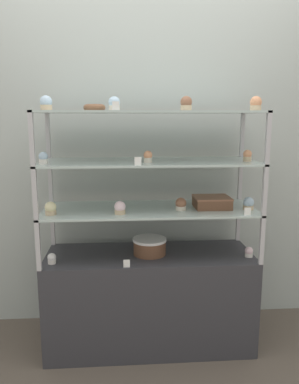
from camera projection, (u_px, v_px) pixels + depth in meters
name	position (u px, v px, depth m)	size (l,w,h in m)	color
ground_plane	(150.00, 341.00, 2.40)	(20.00, 20.00, 0.00)	brown
back_wall	(145.00, 135.00, 2.52)	(8.00, 0.05, 2.60)	#A8B2AD
display_base	(150.00, 299.00, 2.34)	(1.26, 0.46, 0.60)	#333338
display_riser_lower	(150.00, 211.00, 2.24)	(1.26, 0.46, 0.28)	#B7B7BC
display_riser_middle	(150.00, 164.00, 2.18)	(1.26, 0.46, 0.28)	#B7B7BC
display_riser_upper	(150.00, 114.00, 2.13)	(1.26, 0.46, 0.28)	#B7B7BC
layer_cake_centerpiece	(150.00, 246.00, 2.27)	(0.20, 0.20, 0.10)	brown
sheet_cake_frosted	(212.00, 202.00, 2.25)	(0.21, 0.18, 0.07)	brown
cupcake_0	(52.00, 259.00, 2.12)	(0.05, 0.05, 0.06)	white
cupcake_1	(249.00, 252.00, 2.23)	(0.05, 0.05, 0.06)	white
price_tag_0	(127.00, 264.00, 2.07)	(0.04, 0.00, 0.04)	white
cupcake_2	(51.00, 209.00, 2.08)	(0.06, 0.06, 0.07)	#CCB28C
cupcake_3	(120.00, 208.00, 2.10)	(0.06, 0.06, 0.07)	#CCB28C
cupcake_4	(181.00, 204.00, 2.19)	(0.06, 0.06, 0.07)	beige
cupcake_5	(248.00, 204.00, 2.20)	(0.06, 0.06, 0.07)	#CCB28C
price_tag_1	(248.00, 212.00, 2.06)	(0.04, 0.00, 0.04)	white
cupcake_6	(43.00, 158.00, 2.02)	(0.05, 0.05, 0.07)	white
cupcake_7	(148.00, 157.00, 2.10)	(0.05, 0.05, 0.07)	beige
cupcake_8	(247.00, 156.00, 2.16)	(0.05, 0.05, 0.07)	#CCB28C
price_tag_2	(138.00, 161.00, 1.97)	(0.04, 0.00, 0.04)	white
cupcake_9	(46.00, 103.00, 1.98)	(0.06, 0.06, 0.08)	#CCB28C
cupcake_10	(114.00, 104.00, 2.07)	(0.06, 0.06, 0.08)	beige
cupcake_11	(186.00, 104.00, 2.03)	(0.06, 0.06, 0.08)	#CCB28C
cupcake_12	(256.00, 104.00, 2.04)	(0.06, 0.06, 0.08)	#CCB28C
price_tag_3	(116.00, 106.00, 1.90)	(0.04, 0.00, 0.04)	white
donut_glazed	(94.00, 108.00, 2.16)	(0.13, 0.13, 0.04)	brown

